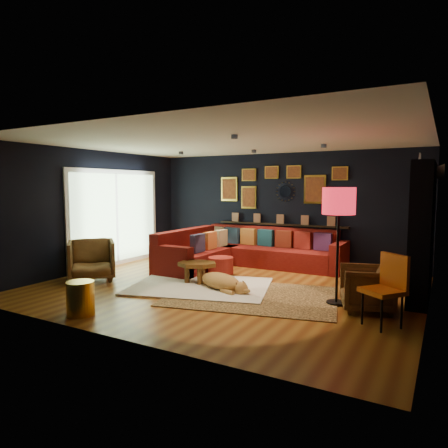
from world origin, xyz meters
The scene contains 20 objects.
floor centered at (0.00, 0.00, 0.00)m, with size 6.50×6.50×0.00m, color #935C1F.
room_walls centered at (0.00, 0.00, 1.59)m, with size 6.50×6.50×6.50m.
sectional centered at (-0.61, 1.81, 0.32)m, with size 3.41×2.69×0.86m.
ledge centered at (0.00, 2.68, 0.92)m, with size 3.20×0.12×0.04m, color black.
gallery_wall centered at (-0.01, 2.72, 1.81)m, with size 3.15×0.04×1.02m.
sunburst_mirror centered at (0.10, 2.72, 1.70)m, with size 0.47×0.16×0.47m.
fireplace centered at (3.09, 0.90, 1.02)m, with size 0.31×1.60×2.20m.
deer_head centered at (3.14, 1.40, 2.05)m, with size 0.50×0.28×0.45m.
sliding_door centered at (-3.22, 0.60, 1.10)m, with size 0.06×2.80×2.20m.
ceiling_spots centered at (0.00, 0.80, 2.56)m, with size 3.30×2.50×0.06m.
shag_rug centered at (-0.41, -0.20, 0.02)m, with size 2.43×1.77×0.03m, color silver.
leopard_rug centered at (0.67, -0.30, 0.01)m, with size 2.73×1.95×0.02m, color #AF8248.
coffee_table centered at (-0.60, -0.01, 0.33)m, with size 0.89×0.78×0.37m.
pouf centered at (-0.57, 0.83, 0.20)m, with size 0.52×0.52×0.34m, color maroon.
armchair_left centered at (-2.55, -0.76, 0.43)m, with size 0.84×0.79×0.86m, color #B87E3F.
armchair_right centered at (2.45, -0.14, 0.36)m, with size 0.70×0.66×0.72m, color #B87E3F.
gold_stool centered at (-1.04, -2.35, 0.24)m, with size 0.39×0.39×0.48m, color gold.
orange_chair centered at (2.80, -0.70, 0.56)m, with size 0.63×0.63×0.95m.
floor_lamp centered at (1.99, -0.05, 1.53)m, with size 0.50×0.50×1.81m.
dog centered at (0.01, -0.20, 0.21)m, with size 1.26×0.62×0.40m, color #C28D45, non-canonical shape.
Camera 1 is at (3.43, -6.17, 1.82)m, focal length 32.00 mm.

